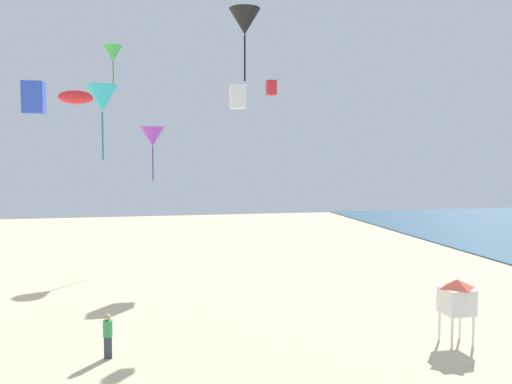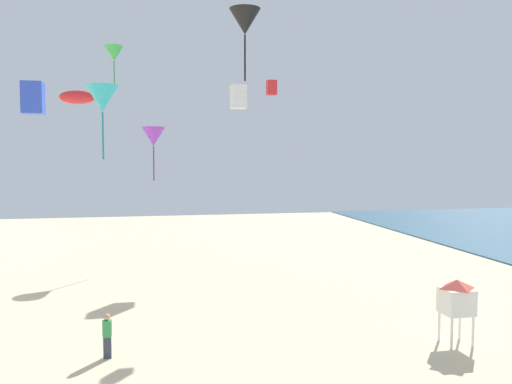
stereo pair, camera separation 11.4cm
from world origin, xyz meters
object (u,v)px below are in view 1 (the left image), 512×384
Objects in this scene: kite_green_delta at (113,54)px; kite_cyan_delta at (102,99)px; kite_blue_box at (34,98)px; lifeguard_stand at (457,297)px; kite_purple_delta_2 at (153,137)px; kite_white_box at (238,97)px; kite_black_delta at (245,22)px; kite_flyer at (108,333)px; kite_red_parafoil at (76,97)px; kite_red_box at (271,88)px.

kite_cyan_delta is at bearing -89.74° from kite_green_delta.
lifeguard_stand is at bearing -0.64° from kite_blue_box.
kite_cyan_delta is (-2.61, -10.63, 1.46)m from kite_purple_delta_2.
kite_green_delta is at bearing 86.06° from kite_blue_box.
kite_black_delta is at bearing -97.77° from kite_white_box.
lifeguard_stand reaches higher than kite_flyer.
kite_white_box reaches higher than kite_purple_delta_2.
kite_white_box is at bearing 4.30° from kite_flyer.
lifeguard_stand is at bearing -66.56° from kite_flyer.
kite_red_parafoil is 23.84m from kite_blue_box.
kite_cyan_delta is (1.50, 9.03, 0.96)m from kite_blue_box.
kite_black_delta is (-1.34, -9.83, 2.66)m from kite_white_box.
kite_cyan_delta is (-8.42, -9.28, -1.30)m from kite_white_box.
kite_red_box is 0.22× the size of kite_cyan_delta.
kite_green_delta is 21.75m from kite_blue_box.
kite_purple_delta_2 is at bearing 78.19° from kite_blue_box.
kite_red_parafoil is 0.71× the size of kite_cyan_delta.
kite_green_delta is at bearing 162.25° from kite_white_box.
kite_red_box is at bearing 39.42° from kite_black_delta.
kite_red_box reaches higher than kite_purple_delta_2.
kite_white_box is at bearing 92.60° from kite_red_box.
kite_purple_delta_2 is at bearing 22.50° from kite_flyer.
kite_green_delta is (-13.90, 21.19, 12.76)m from lifeguard_stand.
lifeguard_stand is at bearing -73.64° from kite_white_box.
kite_blue_box is (-10.31, -9.89, -1.82)m from kite_red_box.
kite_white_box is 0.54× the size of kite_green_delta.
kite_purple_delta_2 is at bearing 127.88° from lifeguard_stand.
kite_blue_box is (-1.45, -21.02, -5.38)m from kite_green_delta.
kite_red_box is 0.21× the size of kite_purple_delta_2.
kite_black_delta is at bearing -68.19° from kite_purple_delta_2.
kite_cyan_delta is at bearing 80.55° from kite_blue_box.
kite_green_delta is at bearing 152.77° from kite_purple_delta_2.
kite_red_box is (8.18, 8.87, 10.13)m from kite_flyer.
kite_cyan_delta reaches higher than kite_flyer.
lifeguard_stand is 18.60m from kite_cyan_delta.
kite_red_parafoil is 0.87× the size of kite_green_delta.
kite_red_box is at bearing 43.83° from kite_blue_box.
kite_white_box is 10.28m from kite_black_delta.
kite_red_parafoil is at bearing 137.20° from kite_green_delta.
kite_blue_box is at bearing -99.45° from kite_cyan_delta.
kite_red_box is 14.40m from kite_blue_box.
kite_white_box reaches higher than lifeguard_stand.
lifeguard_stand is at bearing -63.38° from kite_red_box.
kite_white_box is 8.44m from kite_red_box.
kite_flyer is 20.30m from kite_purple_delta_2.
lifeguard_stand is at bearing -60.45° from kite_purple_delta_2.
kite_black_delta is 3.50× the size of kite_blue_box.
kite_purple_delta_2 is (4.11, 19.65, -0.51)m from kite_blue_box.
kite_green_delta is at bearing 30.52° from kite_flyer.
kite_red_parafoil is 0.70× the size of kite_purple_delta_2.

